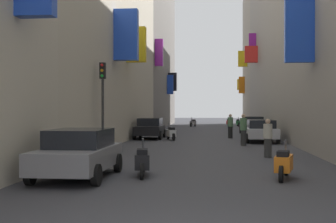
{
  "coord_description": "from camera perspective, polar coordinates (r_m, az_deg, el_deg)",
  "views": [
    {
      "loc": [
        0.42,
        -4.97,
        2.06
      ],
      "look_at": [
        -3.34,
        33.11,
        1.86
      ],
      "focal_mm": 46.9,
      "sensor_mm": 36.0,
      "label": 1
    }
  ],
  "objects": [
    {
      "name": "ground_plane",
      "position": [
        35.04,
        4.95,
        -3.08
      ],
      "size": [
        140.0,
        140.0,
        0.0
      ],
      "primitive_type": "plane",
      "color": "#38383D"
    },
    {
      "name": "building_left_mid_a",
      "position": [
        29.7,
        -11.1,
        10.5
      ],
      "size": [
        7.34,
        25.8,
        14.66
      ],
      "color": "#BCB29E",
      "rests_on": "ground"
    },
    {
      "name": "building_left_mid_b",
      "position": [
        54.13,
        -3.4,
        8.33
      ],
      "size": [
        7.07,
        24.08,
        19.27
      ],
      "color": "slate",
      "rests_on": "ground"
    },
    {
      "name": "building_right_mid_a",
      "position": [
        35.08,
        18.31,
        10.06
      ],
      "size": [
        7.29,
        37.89,
        16.04
      ],
      "color": "gray",
      "rests_on": "ground"
    },
    {
      "name": "building_right_mid_b",
      "position": [
        59.7,
        12.98,
        6.82
      ],
      "size": [
        7.16,
        12.3,
        17.72
      ],
      "color": "#9E9384",
      "rests_on": "ground"
    },
    {
      "name": "parked_car_silver",
      "position": [
        28.35,
        11.92,
        -2.38
      ],
      "size": [
        2.0,
        4.42,
        1.39
      ],
      "color": "#B7B7BC",
      "rests_on": "ground"
    },
    {
      "name": "parked_car_black",
      "position": [
        30.82,
        -2.36,
        -2.13
      ],
      "size": [
        1.94,
        3.92,
        1.44
      ],
      "color": "black",
      "rests_on": "ground"
    },
    {
      "name": "parked_car_grey",
      "position": [
        13.53,
        -11.51,
        -5.21
      ],
      "size": [
        2.01,
        4.11,
        1.45
      ],
      "color": "slate",
      "rests_on": "ground"
    },
    {
      "name": "parked_car_green",
      "position": [
        36.51,
        10.92,
        -1.75
      ],
      "size": [
        1.9,
        4.23,
        1.47
      ],
      "color": "#236638",
      "rests_on": "ground"
    },
    {
      "name": "scooter_black",
      "position": [
        13.67,
        -3.34,
        -6.42
      ],
      "size": [
        0.59,
        1.98,
        1.13
      ],
      "color": "black",
      "rests_on": "ground"
    },
    {
      "name": "scooter_orange",
      "position": [
        13.49,
        14.81,
        -6.52
      ],
      "size": [
        0.73,
        1.92,
        1.13
      ],
      "color": "orange",
      "rests_on": "ground"
    },
    {
      "name": "scooter_silver",
      "position": [
        51.85,
        3.28,
        -1.47
      ],
      "size": [
        0.75,
        1.86,
        1.13
      ],
      "color": "#ADADB2",
      "rests_on": "ground"
    },
    {
      "name": "scooter_green",
      "position": [
        53.05,
        9.11,
        -1.44
      ],
      "size": [
        0.49,
        1.97,
        1.13
      ],
      "color": "#287F3D",
      "rests_on": "ground"
    },
    {
      "name": "scooter_white",
      "position": [
        29.41,
        0.37,
        -2.82
      ],
      "size": [
        0.82,
        1.88,
        1.13
      ],
      "color": "silver",
      "rests_on": "ground"
    },
    {
      "name": "scooter_red",
      "position": [
        54.27,
        7.84,
        -1.4
      ],
      "size": [
        0.51,
        1.76,
        1.13
      ],
      "color": "red",
      "rests_on": "ground"
    },
    {
      "name": "pedestrian_crossing",
      "position": [
        25.14,
        9.79,
        -2.35
      ],
      "size": [
        0.48,
        0.48,
        1.8
      ],
      "color": "#292929",
      "rests_on": "ground"
    },
    {
      "name": "pedestrian_near_left",
      "position": [
        19.27,
        12.85,
        -3.4
      ],
      "size": [
        0.51,
        0.51,
        1.65
      ],
      "color": "#2D2D2D",
      "rests_on": "ground"
    },
    {
      "name": "pedestrian_near_right",
      "position": [
        31.44,
        8.1,
        -1.9
      ],
      "size": [
        0.47,
        0.47,
        1.72
      ],
      "color": "black",
      "rests_on": "ground"
    },
    {
      "name": "traffic_light_far_corner",
      "position": [
        20.67,
        -8.49,
        2.58
      ],
      "size": [
        0.26,
        0.34,
        4.24
      ],
      "color": "#2D2D2D",
      "rests_on": "ground"
    }
  ]
}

